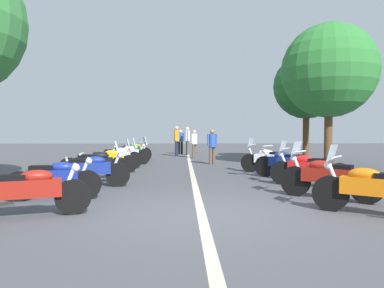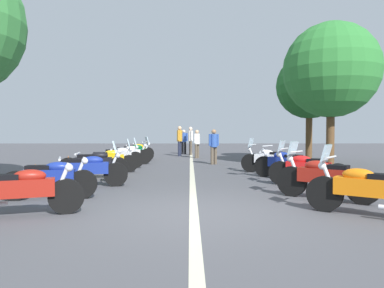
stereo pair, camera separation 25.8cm
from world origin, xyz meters
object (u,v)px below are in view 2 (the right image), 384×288
object	(u,v)px
motorcycle_left_row_5	(118,156)
roadside_tree_2	(331,70)
motorcycle_left_row_4	(108,160)
motorcycle_left_row_6	(127,154)
motorcycle_left_row_1	(50,178)
motorcycle_left_row_7	(134,152)
bystander_1	(180,138)
bystander_3	(214,144)
motorcycle_left_row_3	(94,164)
motorcycle_left_row_0	(20,190)
motorcycle_right_row_0	(368,189)
motorcycle_right_row_2	(307,169)
traffic_cone_0	(68,165)
traffic_cone_1	(35,176)
motorcycle_right_row_4	(270,160)
bystander_0	(184,140)
bystander_2	(197,142)
roadside_tree_1	(309,86)
motorcycle_right_row_3	(286,164)
motorcycle_left_row_8	(136,150)
bystander_4	(191,138)
motorcycle_left_row_2	(87,169)
motorcycle_right_row_1	(324,177)

from	to	relation	value
motorcycle_left_row_5	roadside_tree_2	distance (m)	9.17
motorcycle_left_row_4	motorcycle_left_row_5	bearing A→B (deg)	75.31
motorcycle_left_row_5	motorcycle_left_row_6	world-z (taller)	motorcycle_left_row_5
motorcycle_left_row_1	motorcycle_left_row_7	world-z (taller)	motorcycle_left_row_7
bystander_1	bystander_3	distance (m)	5.76
motorcycle_left_row_3	motorcycle_left_row_5	size ratio (longest dim) A/B	1.03
motorcycle_left_row_0	motorcycle_right_row_0	size ratio (longest dim) A/B	1.15
motorcycle_right_row_2	bystander_1	xyz separation A→B (m)	(12.13, 3.68, 0.59)
traffic_cone_0	traffic_cone_1	size ratio (longest dim) A/B	1.00
motorcycle_right_row_4	bystander_3	distance (m)	3.92
motorcycle_left_row_5	bystander_0	size ratio (longest dim) A/B	1.28
bystander_2	roadside_tree_1	size ratio (longest dim) A/B	0.29
motorcycle_left_row_6	motorcycle_right_row_3	distance (m)	7.57
motorcycle_left_row_8	motorcycle_right_row_3	distance (m)	10.04
motorcycle_right_row_2	motorcycle_right_row_3	size ratio (longest dim) A/B	1.06
traffic_cone_0	bystander_4	xyz separation A→B (m)	(10.16, -4.27, 0.75)
motorcycle_left_row_2	motorcycle_right_row_2	size ratio (longest dim) A/B	1.15
bystander_1	bystander_3	world-z (taller)	bystander_1
motorcycle_left_row_1	motorcycle_right_row_2	bearing A→B (deg)	7.02
motorcycle_right_row_0	motorcycle_right_row_4	bearing A→B (deg)	-52.24
motorcycle_right_row_2	bystander_1	distance (m)	12.69
motorcycle_left_row_0	motorcycle_right_row_2	size ratio (longest dim) A/B	1.10
motorcycle_right_row_4	bystander_4	distance (m)	10.55
motorcycle_left_row_6	traffic_cone_0	world-z (taller)	motorcycle_left_row_6
traffic_cone_1	motorcycle_left_row_8	bearing A→B (deg)	-6.36
motorcycle_right_row_3	motorcycle_right_row_4	distance (m)	1.56
motorcycle_left_row_6	motorcycle_right_row_0	xyz separation A→B (m)	(-9.92, -5.76, 0.00)
motorcycle_left_row_7	motorcycle_right_row_0	distance (m)	12.98
motorcycle_left_row_5	motorcycle_right_row_1	xyz separation A→B (m)	(-6.77, -5.65, 0.01)
motorcycle_left_row_4	roadside_tree_1	distance (m)	10.87
motorcycle_left_row_8	motorcycle_right_row_0	size ratio (longest dim) A/B	1.11
motorcycle_left_row_8	traffic_cone_0	bearing A→B (deg)	-111.69
motorcycle_left_row_6	bystander_0	bearing A→B (deg)	59.56
motorcycle_right_row_1	bystander_3	world-z (taller)	bystander_3
motorcycle_left_row_4	roadside_tree_2	xyz separation A→B (m)	(1.84, -8.55, 3.45)
roadside_tree_1	roadside_tree_2	bearing A→B (deg)	175.04
motorcycle_right_row_2	roadside_tree_1	bearing A→B (deg)	-77.38
motorcycle_left_row_4	motorcycle_right_row_4	distance (m)	5.69
traffic_cone_0	motorcycle_right_row_2	bearing A→B (deg)	-113.28
motorcycle_left_row_6	motorcycle_right_row_2	size ratio (longest dim) A/B	1.14
bystander_0	roadside_tree_1	bearing A→B (deg)	-147.07
motorcycle_right_row_3	motorcycle_right_row_0	bearing A→B (deg)	130.92
motorcycle_left_row_8	motorcycle_left_row_6	bearing A→B (deg)	-98.06
motorcycle_right_row_0	bystander_3	bearing A→B (deg)	-42.98
motorcycle_left_row_6	motorcycle_left_row_5	bearing A→B (deg)	-105.65
motorcycle_left_row_3	bystander_2	world-z (taller)	bystander_2
motorcycle_left_row_3	motorcycle_right_row_4	bearing A→B (deg)	6.08
motorcycle_right_row_0	traffic_cone_0	size ratio (longest dim) A/B	2.90
motorcycle_left_row_3	motorcycle_left_row_7	distance (m)	6.71
traffic_cone_0	bystander_2	distance (m)	8.72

